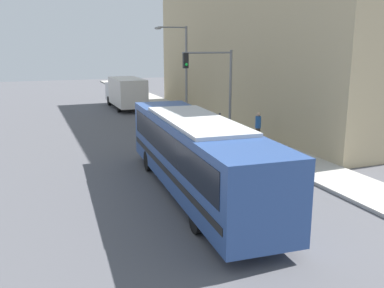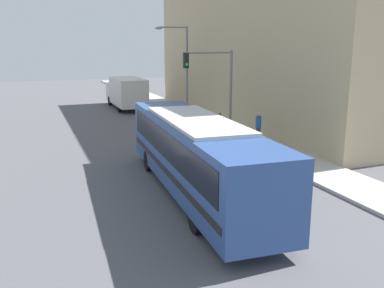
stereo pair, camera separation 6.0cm
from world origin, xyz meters
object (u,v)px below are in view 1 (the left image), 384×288
Objects in this scene: fire_hydrant at (257,143)px; pedestrian_near_corner at (258,127)px; traffic_light_pole at (214,78)px; city_bus at (196,151)px; street_lamp at (182,64)px; parking_meter at (220,119)px; delivery_truck at (125,92)px.

fire_hydrant is 2.00m from pedestrian_near_corner.
city_bus is at bearing -118.09° from traffic_light_pole.
traffic_light_pole reaches higher than fire_hydrant.
traffic_light_pole reaches higher than city_bus.
street_lamp is at bearing 84.07° from traffic_light_pole.
street_lamp reaches higher than pedestrian_near_corner.
city_bus is 10.48m from traffic_light_pole.
traffic_light_pole is (4.84, 9.06, 2.04)m from city_bus.
parking_meter is at bearing 90.00° from fire_hydrant.
fire_hydrant is at bearing -80.24° from delivery_truck.
delivery_truck is 10.61× the size of fire_hydrant.
parking_meter is 7.73m from street_lamp.
delivery_truck reaches higher than fire_hydrant.
pedestrian_near_corner is (6.76, 6.90, -0.74)m from city_bus.
city_bus is at bearing -108.26° from street_lamp.
city_bus reaches higher than fire_hydrant.
delivery_truck is at bearing 87.25° from city_bus.
pedestrian_near_corner is at bearing -74.01° from parking_meter.
city_bus is at bearing -96.05° from delivery_truck.
pedestrian_near_corner is at bearing 48.87° from city_bus.
pedestrian_near_corner is (4.21, -17.20, -0.52)m from delivery_truck.
traffic_light_pole is 3.20m from parking_meter.
parking_meter is 3.51m from pedestrian_near_corner.
parking_meter is (3.24, -13.83, -0.54)m from delivery_truck.
pedestrian_near_corner reaches higher than fire_hydrant.
fire_hydrant is 5.16m from traffic_light_pole.
delivery_truck is 5.97× the size of parking_meter.
delivery_truck is at bearing 99.76° from fire_hydrant.
street_lamp is 3.99× the size of pedestrian_near_corner.
fire_hydrant is 12.61m from street_lamp.
parking_meter is at bearing 51.54° from traffic_light_pole.
parking_meter is (0.96, 1.21, -2.81)m from traffic_light_pole.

